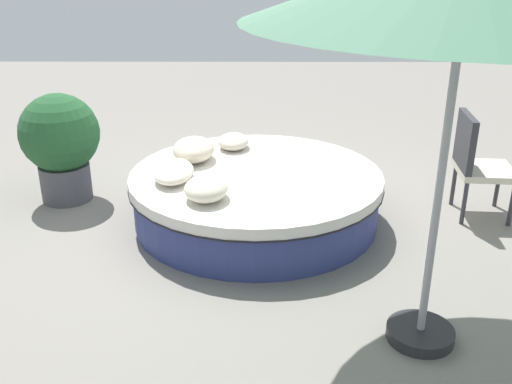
{
  "coord_description": "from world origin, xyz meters",
  "views": [
    {
      "loc": [
        4.95,
        0.03,
        2.39
      ],
      "look_at": [
        0.0,
        0.0,
        0.28
      ],
      "focal_mm": 40.95,
      "sensor_mm": 36.0,
      "label": 1
    }
  ],
  "objects": [
    {
      "name": "patio_chair",
      "position": [
        -0.14,
        2.03,
        0.56
      ],
      "size": [
        0.56,
        0.54,
        0.98
      ],
      "rotation": [
        0.0,
        0.0,
        -0.08
      ],
      "color": "#333338",
      "rests_on": "ground_plane"
    },
    {
      "name": "throw_pillow_2",
      "position": [
        0.17,
        -0.72,
        0.55
      ],
      "size": [
        0.55,
        0.35,
        0.15
      ],
      "primitive_type": "ellipsoid",
      "color": "silver",
      "rests_on": "round_bed"
    },
    {
      "name": "throw_pillow_1",
      "position": [
        -0.33,
        -0.6,
        0.58
      ],
      "size": [
        0.51,
        0.4,
        0.22
      ],
      "primitive_type": "ellipsoid",
      "color": "beige",
      "rests_on": "round_bed"
    },
    {
      "name": "throw_pillow_0",
      "position": [
        -0.69,
        -0.23,
        0.55
      ],
      "size": [
        0.41,
        0.31,
        0.15
      ],
      "primitive_type": "ellipsoid",
      "color": "beige",
      "rests_on": "round_bed"
    },
    {
      "name": "planter",
      "position": [
        -0.49,
        -1.92,
        0.61
      ],
      "size": [
        0.77,
        0.77,
        1.08
      ],
      "color": "#4C4C51",
      "rests_on": "ground_plane"
    },
    {
      "name": "ground_plane",
      "position": [
        0.0,
        0.0,
        0.0
      ],
      "size": [
        16.0,
        16.0,
        0.0
      ],
      "primitive_type": "plane",
      "color": "gray"
    },
    {
      "name": "round_bed",
      "position": [
        0.0,
        0.0,
        0.24
      ],
      "size": [
        2.31,
        2.31,
        0.47
      ],
      "color": "navy",
      "rests_on": "ground_plane"
    },
    {
      "name": "throw_pillow_3",
      "position": [
        0.59,
        -0.4,
        0.57
      ],
      "size": [
        0.43,
        0.36,
        0.18
      ],
      "primitive_type": "ellipsoid",
      "color": "beige",
      "rests_on": "round_bed"
    }
  ]
}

